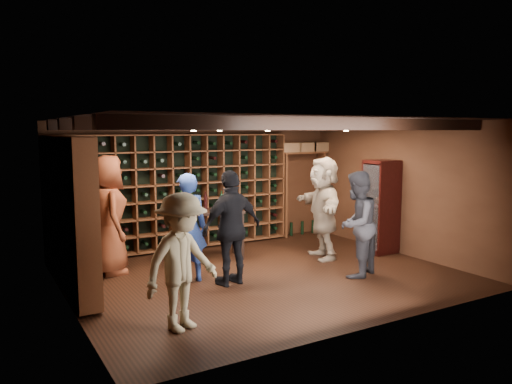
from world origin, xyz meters
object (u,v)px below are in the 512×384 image
display_cabinet (381,208)px  man_grey_suit (357,224)px  man_blue_shirt (187,227)px  tasting_table (209,216)px  guest_red_floral (108,215)px  guest_woman_black (232,228)px  guest_beige (323,208)px  guest_khaki (182,262)px

display_cabinet → man_grey_suit: 1.76m
display_cabinet → man_grey_suit: (-1.46, -0.98, -0.01)m
man_blue_shirt → tasting_table: 1.35m
tasting_table → display_cabinet: bearing=-10.6°
man_grey_suit → guest_red_floral: guest_red_floral is taller
guest_woman_black → guest_beige: size_ratio=0.94×
display_cabinet → guest_khaki: 4.96m
display_cabinet → man_grey_suit: display_cabinet is taller
man_blue_shirt → tasting_table: size_ratio=1.32×
man_grey_suit → guest_woman_black: bearing=-42.7°
display_cabinet → man_grey_suit: bearing=-146.2°
man_grey_suit → guest_khaki: man_grey_suit is taller
guest_red_floral → tasting_table: (1.81, 0.02, -0.18)m
display_cabinet → guest_khaki: size_ratio=1.08×
display_cabinet → guest_beige: size_ratio=0.94×
guest_red_floral → guest_woman_black: 2.13m
guest_red_floral → man_grey_suit: bearing=-122.0°
guest_khaki → guest_woman_black: bearing=23.2°
man_grey_suit → guest_khaki: bearing=-13.7°
guest_woman_black → tasting_table: (0.34, 1.55, -0.08)m
man_grey_suit → guest_beige: guest_beige is taller
display_cabinet → guest_khaki: display_cabinet is taller
guest_woman_black → guest_khaki: guest_woman_black is taller
guest_khaki → guest_beige: (3.50, 1.85, 0.12)m
display_cabinet → man_blue_shirt: size_ratio=1.03×
man_grey_suit → display_cabinet: bearing=-171.2°
man_grey_suit → tasting_table: bearing=-78.7°
guest_khaki → guest_red_floral: bearing=72.8°
man_grey_suit → tasting_table: (-1.59, 2.17, -0.06)m
man_blue_shirt → guest_beige: size_ratio=0.91×
guest_beige → guest_khaki: bearing=-44.3°
display_cabinet → tasting_table: 3.27m
display_cabinet → man_blue_shirt: bearing=177.9°
display_cabinet → guest_woman_black: bearing=-173.9°
man_blue_shirt → tasting_table: man_blue_shirt is taller
guest_woman_black → guest_khaki: size_ratio=1.08×
man_grey_suit → guest_woman_black: 2.02m
guest_woman_black → man_blue_shirt: bearing=-52.4°
man_grey_suit → man_blue_shirt: bearing=-49.6°
man_grey_suit → guest_red_floral: 4.02m
man_grey_suit → guest_khaki: 3.30m
guest_khaki → man_grey_suit: bearing=-9.4°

